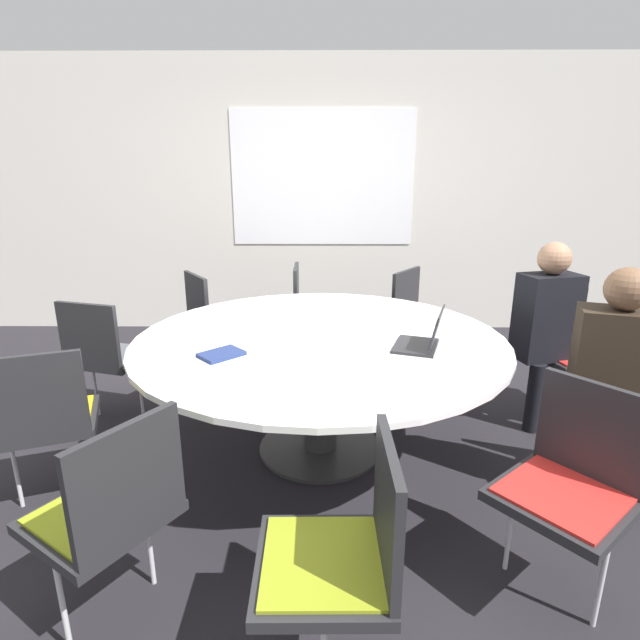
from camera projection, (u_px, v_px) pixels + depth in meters
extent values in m
plane|color=black|center=(320.00, 448.00, 3.05)|extent=(16.00, 16.00, 0.00)
cube|color=silver|center=(322.00, 199.00, 5.05)|extent=(8.00, 0.06, 2.70)
cube|color=white|center=(322.00, 179.00, 4.96)|extent=(1.80, 0.01, 1.30)
cylinder|color=#333333|center=(320.00, 447.00, 3.04)|extent=(0.74, 0.74, 0.02)
cylinder|color=#333333|center=(320.00, 395.00, 2.94)|extent=(0.20, 0.20, 0.67)
cylinder|color=white|center=(320.00, 339.00, 2.84)|extent=(2.10, 2.10, 0.03)
cylinder|color=silver|center=(609.00, 464.00, 2.51)|extent=(0.02, 0.02, 0.42)
cube|color=#262628|center=(572.00, 357.00, 3.30)|extent=(0.53, 0.51, 0.04)
cube|color=red|center=(573.00, 353.00, 3.30)|extent=(0.47, 0.45, 0.01)
cube|color=#262628|center=(557.00, 317.00, 3.42)|extent=(0.41, 0.13, 0.40)
cylinder|color=silver|center=(590.00, 386.00, 3.41)|extent=(0.02, 0.02, 0.42)
cylinder|color=silver|center=(544.00, 392.00, 3.33)|extent=(0.02, 0.02, 0.42)
cube|color=#262628|center=(426.00, 324.00, 4.01)|extent=(0.60, 0.60, 0.04)
cube|color=#4C5156|center=(426.00, 321.00, 4.00)|extent=(0.53, 0.53, 0.01)
cube|color=#262628|center=(406.00, 294.00, 4.05)|extent=(0.27, 0.35, 0.40)
cylinder|color=silver|center=(434.00, 345.00, 4.21)|extent=(0.02, 0.02, 0.42)
cylinder|color=silver|center=(414.00, 358.00, 3.93)|extent=(0.02, 0.02, 0.42)
cube|color=#262628|center=(319.00, 314.00, 4.28)|extent=(0.43, 0.45, 0.04)
cube|color=olive|center=(319.00, 312.00, 4.27)|extent=(0.37, 0.39, 0.01)
cube|color=#262628|center=(296.00, 290.00, 4.21)|extent=(0.04, 0.42, 0.40)
cylinder|color=silver|center=(319.00, 333.00, 4.52)|extent=(0.02, 0.02, 0.42)
cylinder|color=silver|center=(319.00, 347.00, 4.17)|extent=(0.02, 0.02, 0.42)
cube|color=#262628|center=(222.00, 323.00, 4.04)|extent=(0.60, 0.60, 0.04)
cube|color=red|center=(222.00, 320.00, 4.04)|extent=(0.52, 0.53, 0.01)
cube|color=#262628|center=(197.00, 300.00, 3.88)|extent=(0.26, 0.36, 0.40)
cylinder|color=silver|center=(215.00, 344.00, 4.25)|extent=(0.02, 0.02, 0.42)
cylinder|color=silver|center=(233.00, 356.00, 3.97)|extent=(0.02, 0.02, 0.42)
cube|color=#262628|center=(114.00, 358.00, 3.29)|extent=(0.54, 0.52, 0.04)
cube|color=#4C5156|center=(113.00, 354.00, 3.29)|extent=(0.47, 0.46, 0.01)
cube|color=#262628|center=(88.00, 335.00, 3.05)|extent=(0.41, 0.14, 0.40)
cylinder|color=silver|center=(95.00, 387.00, 3.41)|extent=(0.02, 0.02, 0.42)
cylinder|color=silver|center=(141.00, 393.00, 3.31)|extent=(0.02, 0.02, 0.42)
cube|color=#262628|center=(49.00, 422.00, 2.45)|extent=(0.56, 0.55, 0.04)
cube|color=gold|center=(48.00, 417.00, 2.45)|extent=(0.49, 0.48, 0.01)
cube|color=#262628|center=(35.00, 397.00, 2.22)|extent=(0.40, 0.17, 0.40)
cylinder|color=silver|center=(16.00, 470.00, 2.46)|extent=(0.02, 0.02, 0.42)
cylinder|color=silver|center=(95.00, 456.00, 2.58)|extent=(0.02, 0.02, 0.42)
cube|color=#262628|center=(101.00, 516.00, 1.78)|extent=(0.59, 0.60, 0.04)
cube|color=olive|center=(100.00, 510.00, 1.78)|extent=(0.52, 0.53, 0.01)
cube|color=#262628|center=(129.00, 481.00, 1.62)|extent=(0.25, 0.37, 0.40)
cylinder|color=silver|center=(62.00, 603.00, 1.71)|extent=(0.02, 0.02, 0.42)
cylinder|color=silver|center=(149.00, 540.00, 1.99)|extent=(0.02, 0.02, 0.42)
cube|color=#262628|center=(323.00, 567.00, 1.56)|extent=(0.43, 0.45, 0.04)
cube|color=olive|center=(323.00, 560.00, 1.55)|extent=(0.38, 0.39, 0.01)
cube|color=#262628|center=(388.00, 507.00, 1.50)|extent=(0.04, 0.42, 0.40)
cylinder|color=silver|center=(322.00, 581.00, 1.80)|extent=(0.02, 0.02, 0.42)
cube|color=#262628|center=(561.00, 500.00, 1.87)|extent=(0.60, 0.61, 0.04)
cube|color=red|center=(562.00, 495.00, 1.86)|extent=(0.53, 0.53, 0.01)
cube|color=#262628|center=(593.00, 432.00, 1.93)|extent=(0.29, 0.34, 0.40)
cylinder|color=silver|center=(602.00, 579.00, 1.80)|extent=(0.02, 0.02, 0.42)
cylinder|color=silver|center=(510.00, 527.00, 2.07)|extent=(0.02, 0.02, 0.42)
cylinder|color=#2D2319|center=(621.00, 473.00, 2.40)|extent=(0.10, 0.10, 0.46)
cylinder|color=#2D2319|center=(580.00, 466.00, 2.46)|extent=(0.10, 0.10, 0.46)
cube|color=#2D2319|center=(614.00, 366.00, 2.38)|extent=(0.41, 0.32, 0.55)
sphere|color=brown|center=(628.00, 289.00, 2.27)|extent=(0.20, 0.20, 0.20)
cylinder|color=black|center=(558.00, 395.00, 3.24)|extent=(0.10, 0.10, 0.46)
cylinder|color=black|center=(534.00, 398.00, 3.20)|extent=(0.10, 0.10, 0.46)
cube|color=black|center=(547.00, 317.00, 3.16)|extent=(0.40, 0.30, 0.55)
sphere|color=#A87A5B|center=(555.00, 258.00, 3.06)|extent=(0.20, 0.20, 0.20)
cube|color=#232326|center=(416.00, 346.00, 2.67)|extent=(0.30, 0.34, 0.02)
cube|color=#232326|center=(437.00, 329.00, 2.61)|extent=(0.14, 0.29, 0.20)
cube|color=black|center=(435.00, 328.00, 2.61)|extent=(0.12, 0.26, 0.17)
cube|color=navy|center=(221.00, 354.00, 2.54)|extent=(0.26, 0.25, 0.02)
cube|color=black|center=(258.00, 349.00, 4.33)|extent=(0.36, 0.16, 0.28)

